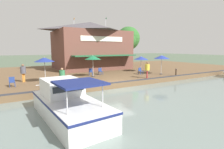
# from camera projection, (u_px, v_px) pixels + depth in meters

# --- Properties ---
(ground_plane) EXTENTS (220.00, 220.00, 0.00)m
(ground_plane) POSITION_uv_depth(u_px,v_px,m) (119.00, 89.00, 16.81)
(ground_plane) COLOR #4C5B47
(quay_deck) EXTENTS (22.00, 56.00, 0.60)m
(quay_deck) POSITION_uv_depth(u_px,v_px,m) (80.00, 73.00, 26.18)
(quay_deck) COLOR brown
(quay_deck) RESTS_ON ground
(quay_edge_fender) EXTENTS (0.20, 50.40, 0.10)m
(quay_edge_fender) POSITION_uv_depth(u_px,v_px,m) (118.00, 82.00, 16.80)
(quay_edge_fender) COLOR #2D2D33
(quay_edge_fender) RESTS_ON quay_deck
(waterfront_restaurant) EXTENTS (10.51, 11.72, 8.50)m
(waterfront_restaurant) POSITION_uv_depth(u_px,v_px,m) (91.00, 45.00, 28.88)
(waterfront_restaurant) COLOR brown
(waterfront_restaurant) RESTS_ON quay_deck
(patio_umbrella_mid_patio_right) EXTENTS (2.02, 2.02, 2.21)m
(patio_umbrella_mid_patio_right) POSITION_uv_depth(u_px,v_px,m) (141.00, 58.00, 25.11)
(patio_umbrella_mid_patio_right) COLOR #B7B7B7
(patio_umbrella_mid_patio_right) RESTS_ON quay_deck
(patio_umbrella_mid_patio_left) EXTENTS (1.88, 1.88, 2.48)m
(patio_umbrella_mid_patio_left) POSITION_uv_depth(u_px,v_px,m) (44.00, 60.00, 16.60)
(patio_umbrella_mid_patio_left) COLOR #B7B7B7
(patio_umbrella_mid_patio_left) RESTS_ON quay_deck
(patio_umbrella_far_corner) EXTENTS (1.99, 1.99, 2.48)m
(patio_umbrella_far_corner) POSITION_uv_depth(u_px,v_px,m) (162.00, 57.00, 22.17)
(patio_umbrella_far_corner) COLOR #B7B7B7
(patio_umbrella_far_corner) RESTS_ON quay_deck
(patio_umbrella_near_quay_edge) EXTENTS (1.88, 1.88, 2.51)m
(patio_umbrella_near_quay_edge) POSITION_uv_depth(u_px,v_px,m) (93.00, 58.00, 20.12)
(patio_umbrella_near_quay_edge) COLOR #B7B7B7
(patio_umbrella_near_quay_edge) RESTS_ON quay_deck
(cafe_chair_facing_river) EXTENTS (0.54, 0.54, 0.85)m
(cafe_chair_facing_river) POSITION_uv_depth(u_px,v_px,m) (147.00, 68.00, 25.53)
(cafe_chair_facing_river) COLOR navy
(cafe_chair_facing_river) RESTS_ON quay_deck
(cafe_chair_under_first_umbrella) EXTENTS (0.45, 0.45, 0.85)m
(cafe_chair_under_first_umbrella) POSITION_uv_depth(u_px,v_px,m) (140.00, 71.00, 22.30)
(cafe_chair_under_first_umbrella) COLOR navy
(cafe_chair_under_first_umbrella) RESTS_ON quay_deck
(cafe_chair_beside_entrance) EXTENTS (0.55, 0.55, 0.85)m
(cafe_chair_beside_entrance) POSITION_uv_depth(u_px,v_px,m) (91.00, 71.00, 21.53)
(cafe_chair_beside_entrance) COLOR navy
(cafe_chair_beside_entrance) RESTS_ON quay_deck
(cafe_chair_mid_patio) EXTENTS (0.46, 0.46, 0.85)m
(cafe_chair_mid_patio) POSITION_uv_depth(u_px,v_px,m) (12.00, 81.00, 14.91)
(cafe_chair_mid_patio) COLOR navy
(cafe_chair_mid_patio) RESTS_ON quay_deck
(cafe_chair_far_corner_seat) EXTENTS (0.44, 0.44, 0.85)m
(cafe_chair_far_corner_seat) POSITION_uv_depth(u_px,v_px,m) (100.00, 71.00, 22.07)
(cafe_chair_far_corner_seat) COLOR navy
(cafe_chair_far_corner_seat) RESTS_ON quay_deck
(person_mid_patio) EXTENTS (0.50, 0.50, 1.78)m
(person_mid_patio) POSITION_uv_depth(u_px,v_px,m) (23.00, 71.00, 16.96)
(person_mid_patio) COLOR orange
(person_mid_patio) RESTS_ON quay_deck
(person_at_quay_edge) EXTENTS (0.51, 0.51, 1.81)m
(person_at_quay_edge) POSITION_uv_depth(u_px,v_px,m) (147.00, 68.00, 19.25)
(person_at_quay_edge) COLOR #B23338
(person_at_quay_edge) RESTS_ON quay_deck
(person_near_entrance) EXTENTS (0.46, 0.46, 1.64)m
(person_near_entrance) POSITION_uv_depth(u_px,v_px,m) (62.00, 75.00, 14.82)
(person_near_entrance) COLOR #337547
(person_near_entrance) RESTS_ON quay_deck
(motorboat_second_along) EXTENTS (7.44, 2.98, 2.24)m
(motorboat_second_along) POSITION_uv_depth(u_px,v_px,m) (64.00, 102.00, 9.99)
(motorboat_second_along) COLOR silver
(motorboat_second_along) RESTS_ON river_water
(mooring_post) EXTENTS (0.22, 0.22, 0.85)m
(mooring_post) POSITION_uv_depth(u_px,v_px,m) (176.00, 72.00, 21.14)
(mooring_post) COLOR #473323
(mooring_post) RESTS_ON quay_deck
(tree_downstream_bank) EXTENTS (5.25, 5.00, 7.99)m
(tree_downstream_bank) POSITION_uv_depth(u_px,v_px,m) (128.00, 39.00, 37.41)
(tree_downstream_bank) COLOR brown
(tree_downstream_bank) RESTS_ON quay_deck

